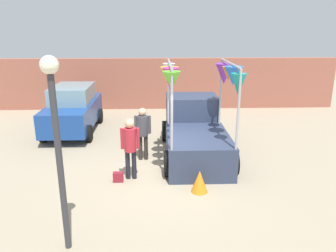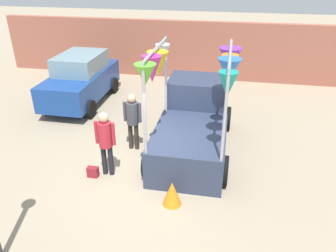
{
  "view_description": "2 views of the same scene",
  "coord_description": "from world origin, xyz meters",
  "px_view_note": "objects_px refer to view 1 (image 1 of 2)",
  "views": [
    {
      "loc": [
        -0.28,
        -8.92,
        4.22
      ],
      "look_at": [
        0.07,
        0.86,
        1.18
      ],
      "focal_mm": 35.0,
      "sensor_mm": 36.0,
      "label": 1
    },
    {
      "loc": [
        1.84,
        -7.05,
        5.04
      ],
      "look_at": [
        0.42,
        0.36,
        1.19
      ],
      "focal_mm": 35.0,
      "sensor_mm": 36.0,
      "label": 2
    }
  ],
  "objects_px": {
    "folded_kite_bundle_tangerine": "(199,181)",
    "person_customer": "(130,143)",
    "parked_car": "(73,109)",
    "vendor_truck": "(195,127)",
    "street_lamp": "(56,129)",
    "handbag": "(118,177)",
    "person_vendor": "(143,129)"
  },
  "relations": [
    {
      "from": "folded_kite_bundle_tangerine",
      "to": "person_customer",
      "type": "bearing_deg",
      "value": 155.1
    },
    {
      "from": "parked_car",
      "to": "person_customer",
      "type": "distance_m",
      "value": 5.18
    },
    {
      "from": "vendor_truck",
      "to": "street_lamp",
      "type": "height_order",
      "value": "street_lamp"
    },
    {
      "from": "parked_car",
      "to": "folded_kite_bundle_tangerine",
      "type": "relative_size",
      "value": 6.67
    },
    {
      "from": "vendor_truck",
      "to": "street_lamp",
      "type": "relative_size",
      "value": 1.1
    },
    {
      "from": "parked_car",
      "to": "handbag",
      "type": "relative_size",
      "value": 14.29
    },
    {
      "from": "vendor_truck",
      "to": "person_customer",
      "type": "height_order",
      "value": "vendor_truck"
    },
    {
      "from": "vendor_truck",
      "to": "handbag",
      "type": "bearing_deg",
      "value": -139.33
    },
    {
      "from": "vendor_truck",
      "to": "person_vendor",
      "type": "xyz_separation_m",
      "value": [
        -1.71,
        -0.45,
        0.11
      ]
    },
    {
      "from": "person_customer",
      "to": "street_lamp",
      "type": "relative_size",
      "value": 0.47
    },
    {
      "from": "handbag",
      "to": "folded_kite_bundle_tangerine",
      "type": "relative_size",
      "value": 0.47
    },
    {
      "from": "handbag",
      "to": "street_lamp",
      "type": "height_order",
      "value": "street_lamp"
    },
    {
      "from": "parked_car",
      "to": "person_vendor",
      "type": "relative_size",
      "value": 2.32
    },
    {
      "from": "person_vendor",
      "to": "handbag",
      "type": "bearing_deg",
      "value": -112.24
    },
    {
      "from": "parked_car",
      "to": "street_lamp",
      "type": "height_order",
      "value": "street_lamp"
    },
    {
      "from": "parked_car",
      "to": "person_customer",
      "type": "xyz_separation_m",
      "value": [
        2.65,
        -4.45,
        0.13
      ]
    },
    {
      "from": "person_customer",
      "to": "person_vendor",
      "type": "xyz_separation_m",
      "value": [
        0.3,
        1.38,
        -0.02
      ]
    },
    {
      "from": "parked_car",
      "to": "street_lamp",
      "type": "relative_size",
      "value": 1.07
    },
    {
      "from": "vendor_truck",
      "to": "person_customer",
      "type": "bearing_deg",
      "value": -137.71
    },
    {
      "from": "person_customer",
      "to": "person_vendor",
      "type": "bearing_deg",
      "value": 77.89
    },
    {
      "from": "person_customer",
      "to": "street_lamp",
      "type": "xyz_separation_m",
      "value": [
        -1.03,
        -3.01,
        1.39
      ]
    },
    {
      "from": "vendor_truck",
      "to": "street_lamp",
      "type": "distance_m",
      "value": 5.91
    },
    {
      "from": "person_vendor",
      "to": "folded_kite_bundle_tangerine",
      "type": "bearing_deg",
      "value": -55.26
    },
    {
      "from": "person_vendor",
      "to": "street_lamp",
      "type": "height_order",
      "value": "street_lamp"
    },
    {
      "from": "parked_car",
      "to": "person_customer",
      "type": "height_order",
      "value": "parked_car"
    },
    {
      "from": "vendor_truck",
      "to": "person_customer",
      "type": "xyz_separation_m",
      "value": [
        -2.01,
        -1.83,
        0.14
      ]
    },
    {
      "from": "vendor_truck",
      "to": "person_vendor",
      "type": "relative_size",
      "value": 2.37
    },
    {
      "from": "person_vendor",
      "to": "parked_car",
      "type": "bearing_deg",
      "value": 133.82
    },
    {
      "from": "person_vendor",
      "to": "folded_kite_bundle_tangerine",
      "type": "distance_m",
      "value": 2.82
    },
    {
      "from": "vendor_truck",
      "to": "folded_kite_bundle_tangerine",
      "type": "bearing_deg",
      "value": -93.46
    },
    {
      "from": "handbag",
      "to": "street_lamp",
      "type": "xyz_separation_m",
      "value": [
        -0.68,
        -2.81,
        2.32
      ]
    },
    {
      "from": "parked_car",
      "to": "person_vendor",
      "type": "height_order",
      "value": "parked_car"
    }
  ]
}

